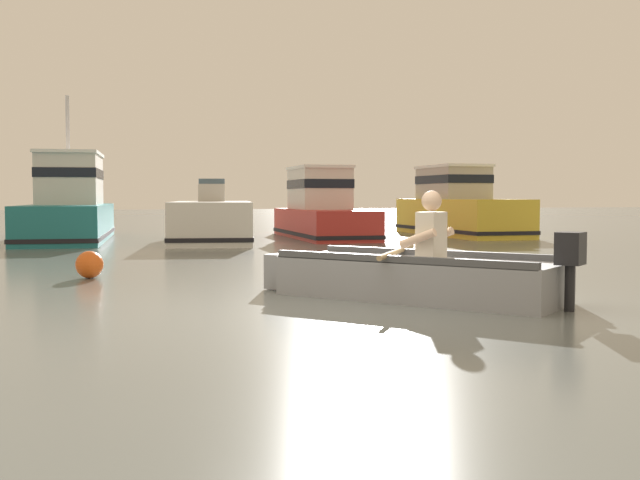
{
  "coord_description": "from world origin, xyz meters",
  "views": [
    {
      "loc": [
        -2.37,
        -7.26,
        1.13
      ],
      "look_at": [
        0.54,
        2.55,
        0.55
      ],
      "focal_mm": 43.48,
      "sensor_mm": 36.0,
      "label": 1
    }
  ],
  "objects_px": {
    "moored_boat_white": "(212,223)",
    "mooring_buoy": "(89,265)",
    "moored_boat_red": "(322,211)",
    "moored_boat_teal": "(69,208)",
    "moored_boat_yellow": "(458,208)",
    "rowboat_with_person": "(413,276)"
  },
  "relations": [
    {
      "from": "moored_boat_red",
      "to": "moored_boat_white",
      "type": "bearing_deg",
      "value": -159.97
    },
    {
      "from": "moored_boat_yellow",
      "to": "mooring_buoy",
      "type": "bearing_deg",
      "value": -137.65
    },
    {
      "from": "moored_boat_white",
      "to": "mooring_buoy",
      "type": "bearing_deg",
      "value": -109.83
    },
    {
      "from": "moored_boat_white",
      "to": "mooring_buoy",
      "type": "xyz_separation_m",
      "value": [
        -2.89,
        -8.03,
        -0.29
      ]
    },
    {
      "from": "moored_boat_white",
      "to": "mooring_buoy",
      "type": "distance_m",
      "value": 8.54
    },
    {
      "from": "moored_boat_teal",
      "to": "moored_boat_red",
      "type": "xyz_separation_m",
      "value": [
        6.59,
        -0.68,
        -0.12
      ]
    },
    {
      "from": "moored_boat_red",
      "to": "moored_boat_yellow",
      "type": "relative_size",
      "value": 0.94
    },
    {
      "from": "rowboat_with_person",
      "to": "moored_boat_yellow",
      "type": "distance_m",
      "value": 14.35
    },
    {
      "from": "moored_boat_teal",
      "to": "moored_boat_red",
      "type": "distance_m",
      "value": 6.63
    },
    {
      "from": "rowboat_with_person",
      "to": "moored_boat_teal",
      "type": "xyz_separation_m",
      "value": [
        -3.93,
        13.09,
        0.59
      ]
    },
    {
      "from": "moored_boat_red",
      "to": "mooring_buoy",
      "type": "relative_size",
      "value": 14.31
    },
    {
      "from": "moored_boat_yellow",
      "to": "moored_boat_white",
      "type": "bearing_deg",
      "value": -169.61
    },
    {
      "from": "moored_boat_white",
      "to": "moored_boat_red",
      "type": "bearing_deg",
      "value": 20.03
    },
    {
      "from": "rowboat_with_person",
      "to": "moored_boat_yellow",
      "type": "bearing_deg",
      "value": 61.42
    },
    {
      "from": "moored_boat_yellow",
      "to": "moored_boat_teal",
      "type": "bearing_deg",
      "value": 177.39
    },
    {
      "from": "rowboat_with_person",
      "to": "moored_boat_white",
      "type": "height_order",
      "value": "moored_boat_white"
    },
    {
      "from": "moored_boat_red",
      "to": "moored_boat_yellow",
      "type": "height_order",
      "value": "moored_boat_yellow"
    },
    {
      "from": "moored_boat_white",
      "to": "moored_boat_red",
      "type": "xyz_separation_m",
      "value": [
        3.2,
        1.17,
        0.24
      ]
    },
    {
      "from": "moored_boat_teal",
      "to": "moored_boat_yellow",
      "type": "relative_size",
      "value": 1.16
    },
    {
      "from": "moored_boat_teal",
      "to": "mooring_buoy",
      "type": "xyz_separation_m",
      "value": [
        0.5,
        -9.88,
        -0.65
      ]
    },
    {
      "from": "moored_boat_white",
      "to": "mooring_buoy",
      "type": "height_order",
      "value": "moored_boat_white"
    },
    {
      "from": "moored_boat_teal",
      "to": "moored_boat_yellow",
      "type": "distance_m",
      "value": 10.8
    }
  ]
}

